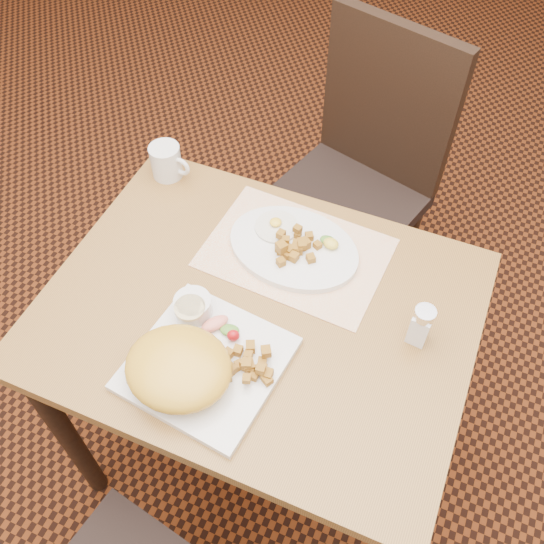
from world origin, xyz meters
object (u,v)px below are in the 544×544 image
(plate_square, at_px, (207,364))
(coffee_mug, at_px, (167,161))
(salt_shaker, at_px, (421,325))
(plate_oval, at_px, (294,248))
(table, at_px, (259,335))
(chair_far, at_px, (360,170))

(plate_square, relative_size, coffee_mug, 2.57)
(salt_shaker, bearing_deg, plate_oval, 159.49)
(table, relative_size, chair_far, 0.93)
(chair_far, distance_m, plate_square, 0.91)
(plate_oval, bearing_deg, salt_shaker, -20.51)
(salt_shaker, xyz_separation_m, coffee_mug, (-0.70, 0.23, -0.01))
(chair_far, bearing_deg, salt_shaker, 131.00)
(table, height_order, chair_far, chair_far)
(table, height_order, plate_square, plate_square)
(plate_square, bearing_deg, table, 77.54)
(chair_far, xyz_separation_m, plate_oval, (-0.01, -0.54, 0.22))
(salt_shaker, height_order, coffee_mug, salt_shaker)
(chair_far, bearing_deg, plate_square, 102.18)
(plate_square, xyz_separation_m, salt_shaker, (0.37, 0.22, 0.04))
(table, bearing_deg, plate_square, -102.46)
(coffee_mug, bearing_deg, plate_square, -53.49)
(coffee_mug, bearing_deg, salt_shaker, -18.18)
(plate_square, relative_size, salt_shaker, 2.80)
(plate_square, bearing_deg, plate_oval, 81.93)
(plate_oval, distance_m, salt_shaker, 0.34)
(coffee_mug, bearing_deg, chair_far, 47.48)
(plate_square, distance_m, coffee_mug, 0.56)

